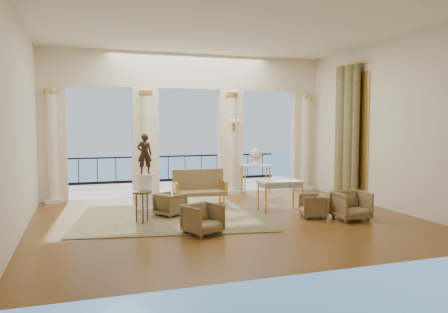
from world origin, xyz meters
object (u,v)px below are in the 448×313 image
object	(u,v)px
armchair_a	(203,218)
armchair_d	(170,203)
statue	(145,154)
settee	(199,187)
armchair_c	(313,205)
side_table	(142,196)
pedestal	(145,192)
armchair_b	(351,204)
game_table	(280,184)
console_table	(256,170)

from	to	relation	value
armchair_a	armchair_d	size ratio (longest dim) A/B	1.08
armchair_d	statue	bearing A→B (deg)	-7.42
settee	statue	xyz separation A→B (m)	(-1.60, -0.38, 1.01)
armchair_c	settee	world-z (taller)	settee
armchair_d	side_table	xyz separation A→B (m)	(-0.78, -0.58, 0.31)
armchair_a	settee	xyz separation A→B (m)	(0.82, 3.36, 0.14)
armchair_c	side_table	distance (m)	4.14
armchair_a	settee	world-z (taller)	settee
armchair_c	armchair_d	size ratio (longest dim) A/B	0.97
statue	pedestal	bearing A→B (deg)	138.78
armchair_a	statue	world-z (taller)	statue
armchair_a	armchair_b	xyz separation A→B (m)	(3.73, 0.19, 0.04)
armchair_b	armchair_d	world-z (taller)	armchair_b
armchair_d	statue	xyz separation A→B (m)	(-0.49, 0.98, 1.18)
statue	armchair_c	bearing A→B (deg)	153.13
statue	side_table	xyz separation A→B (m)	(-0.29, -1.56, -0.87)
game_table	pedestal	distance (m)	3.61
game_table	armchair_a	bearing A→B (deg)	-144.89
armchair_d	game_table	bearing A→B (deg)	-127.40
armchair_a	statue	bearing A→B (deg)	80.21
console_table	side_table	bearing A→B (deg)	-118.87
settee	game_table	xyz separation A→B (m)	(1.81, -1.54, 0.22)
armchair_a	armchair_c	world-z (taller)	armchair_a
settee	game_table	world-z (taller)	settee
pedestal	settee	bearing A→B (deg)	13.31
settee	armchair_d	bearing A→B (deg)	-125.02
game_table	pedestal	world-z (taller)	pedestal
armchair_a	armchair_d	xyz separation A→B (m)	(-0.29, 2.00, -0.03)
armchair_a	settee	distance (m)	3.46
armchair_a	pedestal	size ratio (longest dim) A/B	0.72
armchair_b	pedestal	world-z (taller)	pedestal
armchair_d	console_table	distance (m)	4.40
statue	side_table	size ratio (longest dim) A/B	1.45
settee	console_table	size ratio (longest dim) A/B	1.44
armchair_a	game_table	world-z (taller)	game_table
armchair_c	armchair_a	bearing A→B (deg)	-60.31
armchair_c	pedestal	world-z (taller)	pedestal
settee	game_table	distance (m)	2.39
side_table	armchair_c	bearing A→B (deg)	-9.58
statue	console_table	xyz separation A→B (m)	(3.91, 1.75, -0.72)
armchair_b	console_table	world-z (taller)	console_table
side_table	armchair_a	bearing A→B (deg)	-53.18
armchair_c	armchair_b	bearing A→B (deg)	68.86
armchair_b	armchair_d	distance (m)	4.40
settee	statue	distance (m)	1.93
armchair_b	settee	bearing A→B (deg)	134.57
game_table	statue	xyz separation A→B (m)	(-3.41, 1.16, 0.79)
game_table	armchair_b	bearing A→B (deg)	-55.68
console_table	side_table	world-z (taller)	console_table
game_table	console_table	bearing A→B (deg)	80.75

